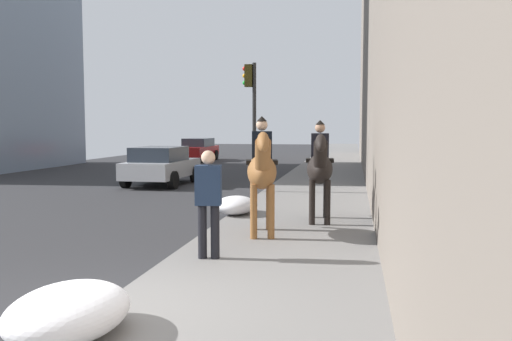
{
  "coord_description": "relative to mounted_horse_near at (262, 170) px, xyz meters",
  "views": [
    {
      "loc": [
        -5.4,
        -2.89,
        2.19
      ],
      "look_at": [
        4.0,
        -1.16,
        1.4
      ],
      "focal_mm": 37.46,
      "sensor_mm": 36.0,
      "label": 1
    }
  ],
  "objects": [
    {
      "name": "mounted_horse_near",
      "position": [
        0.0,
        0.0,
        0.0
      ],
      "size": [
        2.14,
        0.84,
        2.27
      ],
      "rotation": [
        0.0,
        0.0,
        3.33
      ],
      "color": "brown",
      "rests_on": "sidewalk_slab"
    },
    {
      "name": "traffic_light_near_curb",
      "position": [
        6.74,
        1.49,
        1.41
      ],
      "size": [
        0.2,
        0.44,
        4.19
      ],
      "color": "black",
      "rests_on": "ground"
    },
    {
      "name": "sidewalk_slab",
      "position": [
        -4.55,
        -0.48,
        -1.31
      ],
      "size": [
        120.0,
        3.32,
        0.12
      ],
      "primitive_type": "cube",
      "color": "slate",
      "rests_on": "ground"
    },
    {
      "name": "snow_pile_near",
      "position": [
        -5.26,
        1.03,
        -1.0
      ],
      "size": [
        1.46,
        1.13,
        0.51
      ],
      "primitive_type": "ellipsoid",
      "color": "white",
      "rests_on": "sidewalk_slab"
    },
    {
      "name": "car_near_lane",
      "position": [
        8.93,
        5.36,
        -0.61
      ],
      "size": [
        3.92,
        2.08,
        1.44
      ],
      "rotation": [
        0.0,
        0.0,
        -0.02
      ],
      "color": "#B7BABF",
      "rests_on": "ground"
    },
    {
      "name": "car_mid_lane",
      "position": [
        22.84,
        8.11,
        -0.61
      ],
      "size": [
        4.56,
        1.89,
        1.44
      ],
      "rotation": [
        0.0,
        0.0,
        3.14
      ],
      "color": "maroon",
      "rests_on": "ground"
    },
    {
      "name": "mounted_horse_far",
      "position": [
        1.62,
        -0.99,
        -0.05
      ],
      "size": [
        2.15,
        0.68,
        2.21
      ],
      "rotation": [
        0.0,
        0.0,
        3.22
      ],
      "color": "black",
      "rests_on": "sidewalk_slab"
    },
    {
      "name": "pedestrian_greeting",
      "position": [
        -1.96,
        0.51,
        -0.28
      ],
      "size": [
        0.32,
        0.44,
        1.7
      ],
      "rotation": [
        0.0,
        0.0,
        0.15
      ],
      "color": "black",
      "rests_on": "sidewalk_slab"
    },
    {
      "name": "snow_pile_far",
      "position": [
        2.29,
        1.03,
        -1.04
      ],
      "size": [
        1.23,
        0.95,
        0.43
      ],
      "primitive_type": "ellipsoid",
      "color": "white",
      "rests_on": "sidewalk_slab"
    }
  ]
}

